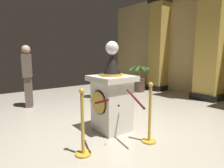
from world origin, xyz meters
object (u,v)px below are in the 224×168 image
stanchion_near (83,132)px  bystander_guest (28,74)px  cafe_table (95,84)px  pedestal_clock (112,97)px  potted_palm_left (138,82)px  cafe_chair_red (103,83)px  stanchion_far (150,122)px

stanchion_near → bystander_guest: size_ratio=0.58×
cafe_table → bystander_guest: bearing=-93.1°
pedestal_clock → stanchion_near: bearing=-61.8°
stanchion_near → bystander_guest: 3.33m
potted_palm_left → cafe_chair_red: bearing=-78.0°
bystander_guest → potted_palm_left: bearing=86.1°
pedestal_clock → bystander_guest: (-2.79, -0.83, 0.25)m
potted_palm_left → cafe_chair_red: potted_palm_left is taller
potted_palm_left → bystander_guest: 4.14m
stanchion_near → potted_palm_left: 5.14m
potted_palm_left → bystander_guest: size_ratio=0.66×
potted_palm_left → bystander_guest: bystander_guest is taller
stanchion_far → cafe_table: bearing=161.8°
potted_palm_left → cafe_chair_red: (0.43, -2.02, 0.21)m
stanchion_far → bystander_guest: bearing=-164.2°
stanchion_far → potted_palm_left: potted_palm_left is taller
stanchion_near → cafe_table: stanchion_near is taller
stanchion_far → cafe_chair_red: bearing=159.9°
stanchion_far → cafe_table: 3.66m
pedestal_clock → potted_palm_left: bearing=127.5°
stanchion_near → cafe_table: (-3.16, 2.25, 0.10)m
pedestal_clock → bystander_guest: size_ratio=1.00×
bystander_guest → cafe_table: 2.22m
cafe_chair_red → potted_palm_left: bearing=102.0°
potted_palm_left → stanchion_far: bearing=-42.9°
cafe_table → cafe_chair_red: size_ratio=0.75×
pedestal_clock → cafe_chair_red: pedestal_clock is taller
cafe_table → pedestal_clock: bearing=-26.5°
stanchion_far → bystander_guest: bystander_guest is taller
bystander_guest → cafe_table: bearing=86.9°
bystander_guest → cafe_chair_red: bearing=71.1°
bystander_guest → cafe_table: size_ratio=2.41×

